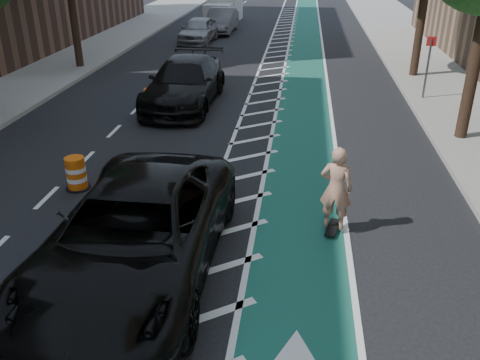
% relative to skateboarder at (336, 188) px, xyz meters
% --- Properties ---
extents(ground, '(120.00, 120.00, 0.00)m').
position_rel_skateboarder_xyz_m(ground, '(-3.70, -1.67, -1.03)').
color(ground, black).
rests_on(ground, ground).
extents(bike_lane, '(2.00, 90.00, 0.01)m').
position_rel_skateboarder_xyz_m(bike_lane, '(-0.70, 8.33, -1.03)').
color(bike_lane, '#19574E').
rests_on(bike_lane, ground).
extents(buffer_strip, '(1.40, 90.00, 0.01)m').
position_rel_skateboarder_xyz_m(buffer_strip, '(-2.20, 8.33, -1.03)').
color(buffer_strip, silver).
rests_on(buffer_strip, ground).
extents(curb_right, '(0.12, 90.00, 0.16)m').
position_rel_skateboarder_xyz_m(curb_right, '(3.35, 8.33, -0.95)').
color(curb_right, gray).
rests_on(curb_right, ground).
extents(curb_left, '(0.12, 90.00, 0.16)m').
position_rel_skateboarder_xyz_m(curb_left, '(-10.75, 8.33, -0.95)').
color(curb_left, gray).
rests_on(curb_left, ground).
extents(sign_post, '(0.35, 0.08, 2.47)m').
position_rel_skateboarder_xyz_m(sign_post, '(3.90, 10.33, 0.32)').
color(sign_post, '#4C4C4C').
rests_on(sign_post, ground).
extents(skateboard, '(0.38, 0.80, 0.10)m').
position_rel_skateboarder_xyz_m(skateboard, '(-0.00, -0.00, -0.95)').
color(skateboard, black).
rests_on(skateboard, ground).
extents(skateboarder, '(0.76, 0.59, 1.86)m').
position_rel_skateboarder_xyz_m(skateboarder, '(0.00, 0.00, 0.00)').
color(skateboarder, tan).
rests_on(skateboarder, skateboard).
extents(suv_near, '(2.99, 6.39, 1.77)m').
position_rel_skateboarder_xyz_m(suv_near, '(-3.70, -1.99, -0.15)').
color(suv_near, black).
rests_on(suv_near, ground).
extents(suv_far, '(2.49, 5.91, 1.70)m').
position_rel_skateboarder_xyz_m(suv_far, '(-5.21, 8.78, -0.18)').
color(suv_far, black).
rests_on(suv_far, ground).
extents(car_silver, '(1.98, 4.52, 1.52)m').
position_rel_skateboarder_xyz_m(car_silver, '(-7.20, 21.45, -0.28)').
color(car_silver, gray).
rests_on(car_silver, ground).
extents(car_grey, '(1.76, 4.76, 1.56)m').
position_rel_skateboarder_xyz_m(car_grey, '(-6.39, 25.41, -0.26)').
color(car_grey, '#59595E').
rests_on(car_grey, ground).
extents(box_truck, '(2.43, 4.78, 1.93)m').
position_rel_skateboarder_xyz_m(box_truck, '(-7.02, 30.41, -0.15)').
color(box_truck, silver).
rests_on(box_truck, ground).
extents(barrel_a, '(0.62, 0.62, 0.84)m').
position_rel_skateboarder_xyz_m(barrel_a, '(-6.34, 1.33, -0.64)').
color(barrel_a, '#E45B0C').
rests_on(barrel_a, ground).
extents(barrel_b, '(0.61, 0.61, 0.83)m').
position_rel_skateboarder_xyz_m(barrel_b, '(-6.27, 7.83, -0.64)').
color(barrel_b, '#FF550D').
rests_on(barrel_b, ground).
extents(barrel_c, '(0.66, 0.66, 0.91)m').
position_rel_skateboarder_xyz_m(barrel_c, '(-6.10, 12.83, -0.61)').
color(barrel_c, '#FA600D').
rests_on(barrel_c, ground).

